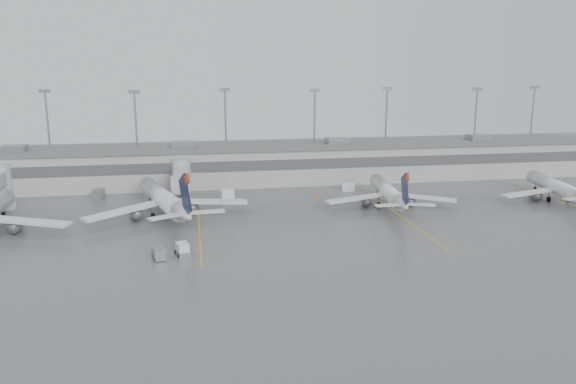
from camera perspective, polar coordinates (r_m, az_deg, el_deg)
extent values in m
plane|color=#545456|center=(73.92, 5.12, -7.81)|extent=(260.00, 260.00, 0.00)
cube|color=#A0A09C|center=(127.98, -1.52, 2.94)|extent=(150.00, 16.00, 8.00)
cube|color=#47474C|center=(119.96, -0.96, 2.76)|extent=(150.00, 0.15, 2.20)
cube|color=#606060|center=(127.34, -1.53, 4.74)|extent=(152.00, 17.00, 0.30)
cube|color=slate|center=(131.18, -26.11, 4.00)|extent=(5.00, 4.00, 1.30)
cube|color=slate|center=(143.22, 18.76, 5.27)|extent=(5.00, 4.00, 1.30)
cylinder|color=gray|center=(138.87, -23.11, 5.20)|extent=(0.44, 0.44, 20.00)
cube|color=slate|center=(138.07, -23.48, 9.40)|extent=(2.40, 0.50, 0.80)
cylinder|color=gray|center=(128.29, -15.11, 5.24)|extent=(0.44, 0.44, 20.00)
cube|color=slate|center=(127.42, -15.38, 9.79)|extent=(2.40, 0.50, 0.80)
cylinder|color=gray|center=(135.44, -6.34, 5.98)|extent=(0.44, 0.44, 20.00)
cube|color=slate|center=(134.62, -6.45, 10.30)|extent=(2.40, 0.50, 0.80)
cylinder|color=gray|center=(130.83, 2.69, 5.81)|extent=(0.44, 0.44, 20.00)
cube|color=slate|center=(129.98, 2.74, 10.27)|extent=(2.40, 0.50, 0.80)
cylinder|color=gray|center=(143.54, 9.90, 6.26)|extent=(0.44, 0.44, 20.00)
cube|color=slate|center=(142.76, 10.06, 10.33)|extent=(2.40, 0.50, 0.80)
cylinder|color=gray|center=(144.83, 18.42, 5.85)|extent=(0.44, 0.44, 20.00)
cube|color=slate|center=(144.06, 18.71, 9.88)|extent=(2.40, 0.50, 0.80)
cylinder|color=gray|center=(161.44, 23.47, 6.11)|extent=(0.44, 0.44, 20.00)
cube|color=slate|center=(160.75, 23.80, 9.71)|extent=(2.40, 0.50, 0.80)
cylinder|color=#9A9C9F|center=(124.59, -27.08, 1.02)|extent=(4.00, 4.00, 7.00)
cylinder|color=#9A9C9F|center=(118.91, -10.77, 1.71)|extent=(4.00, 4.00, 7.00)
cube|color=#9A9C9F|center=(112.38, -10.83, 1.48)|extent=(2.80, 13.00, 2.60)
cube|color=#9A9C9F|center=(105.04, -10.88, 0.69)|extent=(3.40, 2.40, 3.00)
cylinder|color=gray|center=(105.67, -10.81, -0.85)|extent=(0.70, 0.70, 2.80)
cube|color=black|center=(105.92, -10.79, -1.40)|extent=(2.20, 1.20, 0.70)
cube|color=#E2A20D|center=(94.40, -9.04, -3.30)|extent=(0.25, 40.00, 0.01)
cube|color=#E2A20D|center=(100.93, 11.25, -2.33)|extent=(0.25, 40.00, 0.01)
cone|color=silver|center=(112.28, -26.56, -0.30)|extent=(3.12, 2.91, 3.11)
cube|color=silver|center=(95.75, -24.93, -2.73)|extent=(13.65, 6.69, 0.36)
cylinder|color=black|center=(109.58, -26.92, -2.05)|extent=(0.37, 0.93, 0.93)
cylinder|color=silver|center=(100.80, -12.66, -0.56)|extent=(9.70, 23.20, 3.17)
cone|color=silver|center=(113.30, -14.28, 0.82)|extent=(3.89, 3.75, 3.17)
cone|color=silver|center=(87.49, -10.42, -2.21)|extent=(4.55, 5.98, 3.17)
cube|color=silver|center=(96.75, -16.46, -1.86)|extent=(12.88, 10.08, 0.37)
cube|color=silver|center=(100.19, -8.12, -0.95)|extent=(13.81, 3.08, 0.37)
cube|color=black|center=(86.26, -10.40, -0.33)|extent=(2.01, 5.80, 6.92)
cube|color=#AD260D|center=(84.38, -10.22, 1.30)|extent=(0.92, 2.14, 2.01)
cylinder|color=black|center=(110.45, -13.80, -0.89)|extent=(0.63, 1.02, 0.95)
cylinder|color=black|center=(98.95, -13.53, -2.41)|extent=(0.79, 1.25, 1.16)
cylinder|color=black|center=(99.97, -11.06, -2.13)|extent=(0.79, 1.25, 1.16)
cylinder|color=silver|center=(107.27, 10.04, 0.10)|extent=(5.01, 20.03, 2.71)
cone|color=silver|center=(117.95, 8.82, 1.30)|extent=(2.98, 2.83, 2.71)
cone|color=silver|center=(95.87, 11.65, -1.27)|extent=(3.22, 4.80, 2.71)
cube|color=silver|center=(103.76, 6.94, -0.63)|extent=(11.96, 4.60, 0.32)
cube|color=silver|center=(106.68, 13.63, -0.53)|extent=(11.64, 7.03, 0.32)
cube|color=black|center=(94.85, 11.79, 0.20)|extent=(0.86, 5.08, 5.90)
cube|color=#AD260D|center=(93.26, 12.04, 1.45)|extent=(0.48, 1.84, 1.71)
cylinder|color=black|center=(115.50, 9.09, -0.12)|extent=(0.41, 0.84, 0.81)
cylinder|color=black|center=(105.65, 9.21, -1.29)|extent=(0.52, 1.03, 0.99)
cylinder|color=black|center=(106.52, 11.20, -1.26)|extent=(0.52, 1.03, 0.99)
cylinder|color=silver|center=(121.78, 25.48, 0.53)|extent=(5.49, 19.76, 2.67)
cone|color=silver|center=(131.50, 23.35, 1.56)|extent=(3.00, 2.85, 2.67)
cube|color=silver|center=(117.02, 23.27, -0.07)|extent=(11.79, 4.21, 0.31)
cylinder|color=black|center=(129.24, 23.81, 0.31)|extent=(0.42, 0.84, 0.80)
cylinder|color=black|center=(119.83, 24.96, -0.67)|extent=(0.54, 1.03, 0.98)
cylinder|color=black|center=(121.54, 26.54, -0.65)|extent=(0.54, 1.03, 0.98)
cube|color=white|center=(79.89, -10.66, -5.72)|extent=(2.01, 2.63, 1.75)
cube|color=slate|center=(80.07, -10.64, -6.08)|extent=(2.30, 3.06, 0.68)
cylinder|color=black|center=(80.82, -11.35, -5.98)|extent=(0.35, 0.58, 0.55)
cylinder|color=black|center=(81.16, -10.27, -5.85)|extent=(0.35, 0.58, 0.55)
cylinder|color=black|center=(79.02, -11.01, -6.41)|extent=(0.35, 0.58, 0.55)
cylinder|color=black|center=(79.37, -9.91, -6.27)|extent=(0.35, 0.58, 0.55)
cube|color=slate|center=(78.89, -13.00, -6.08)|extent=(2.08, 2.85, 1.56)
cylinder|color=black|center=(79.83, -13.57, -6.35)|extent=(0.33, 0.55, 0.51)
cylinder|color=black|center=(78.37, -12.37, -6.65)|extent=(0.33, 0.55, 0.51)
cube|color=white|center=(114.91, -26.68, -1.17)|extent=(2.74, 2.03, 1.79)
cube|color=white|center=(111.62, -6.25, -0.22)|extent=(3.02, 2.47, 1.84)
cube|color=white|center=(118.26, 6.20, 0.51)|extent=(2.98, 2.57, 1.78)
cube|color=slate|center=(117.46, -18.68, -0.17)|extent=(2.25, 3.16, 1.82)
cone|color=orange|center=(110.08, -10.71, -0.83)|extent=(0.50, 0.50, 0.79)
cone|color=orange|center=(110.93, 3.13, -0.54)|extent=(0.44, 0.44, 0.70)
cone|color=orange|center=(131.04, 26.18, 0.21)|extent=(0.41, 0.41, 0.66)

